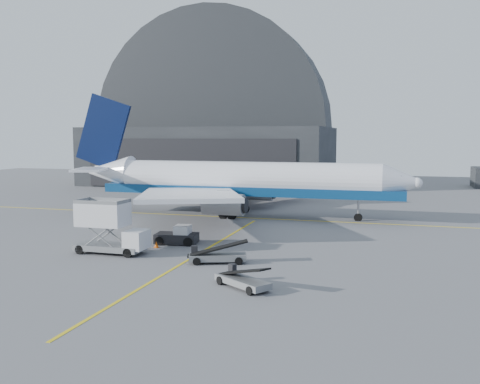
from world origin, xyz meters
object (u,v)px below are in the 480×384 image
(airliner, at_px, (234,181))
(belt_loader_a, at_px, (217,256))
(belt_loader_b, at_px, (242,280))
(catering_truck, at_px, (109,228))
(pushback_tug, at_px, (178,237))

(airliner, bearing_deg, belt_loader_a, -76.03)
(belt_loader_a, xyz_separation_m, belt_loader_b, (3.96, -6.25, -0.03))
(belt_loader_a, distance_m, belt_loader_b, 7.40)
(belt_loader_a, bearing_deg, catering_truck, 156.71)
(belt_loader_a, bearing_deg, pushback_tug, 114.82)
(pushback_tug, height_order, belt_loader_b, pushback_tug)
(pushback_tug, distance_m, belt_loader_a, 8.76)
(pushback_tug, height_order, belt_loader_a, belt_loader_a)
(airliner, relative_size, catering_truck, 7.10)
(belt_loader_a, bearing_deg, belt_loader_b, -76.99)
(catering_truck, distance_m, belt_loader_b, 15.88)
(pushback_tug, xyz_separation_m, belt_loader_b, (10.05, -12.54, -0.14))
(belt_loader_b, bearing_deg, pushback_tug, 162.82)
(airliner, xyz_separation_m, belt_loader_b, (10.21, -31.41, -3.97))
(catering_truck, bearing_deg, airliner, 81.04)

